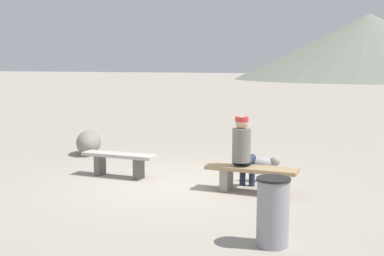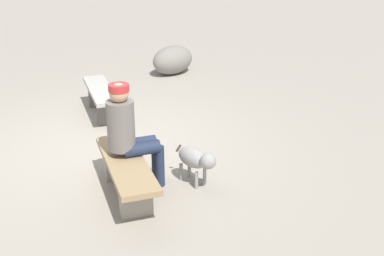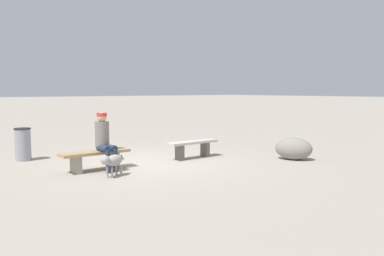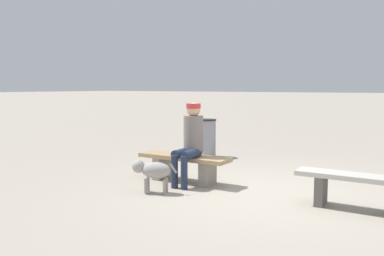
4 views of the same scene
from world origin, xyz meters
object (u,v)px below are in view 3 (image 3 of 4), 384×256
Objects in this scene: dog at (112,161)px; bench_right at (95,157)px; bench_left at (193,146)px; boulder at (294,149)px; trash_bin at (23,144)px; seated_person at (104,137)px.

bench_right is at bearing -112.26° from dog.
bench_left is 0.95× the size of bench_right.
bench_left is 1.56× the size of boulder.
trash_bin reaches higher than bench_left.
trash_bin reaches higher than boulder.
dog is at bearing 74.76° from seated_person.
dog reaches higher than bench_left.
trash_bin is at bearing -37.42° from boulder.
seated_person is at bearing 155.17° from bench_right.
bench_right is 2.56m from trash_bin.
dog is 3.37m from trash_bin.
trash_bin is (0.94, -3.24, 0.08)m from dog.
bench_right is 2.45× the size of dog.
seated_person is at bearing -22.52° from boulder.
bench_left is 2.32× the size of dog.
trash_bin is 0.88× the size of boulder.
seated_person is 0.90m from dog.
dog is at bearing 89.64° from bench_right.
bench_left is at bearing -42.91° from boulder.
boulder reaches higher than bench_left.
bench_right is 0.50m from seated_person.
bench_left is 4.48m from trash_bin.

